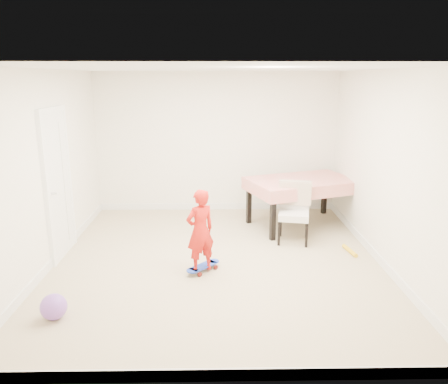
{
  "coord_description": "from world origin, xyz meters",
  "views": [
    {
      "loc": [
        -0.0,
        -5.66,
        2.49
      ],
      "look_at": [
        0.1,
        0.2,
        0.95
      ],
      "focal_mm": 35.0,
      "sensor_mm": 36.0,
      "label": 1
    }
  ],
  "objects_px": {
    "balloon": "(54,307)",
    "dining_chair": "(294,213)",
    "dining_table": "(301,202)",
    "skateboard": "(203,268)",
    "child": "(200,233)"
  },
  "relations": [
    {
      "from": "balloon",
      "to": "dining_chair",
      "type": "bearing_deg",
      "value": 37.15
    },
    {
      "from": "dining_table",
      "to": "skateboard",
      "type": "relative_size",
      "value": 3.19
    },
    {
      "from": "skateboard",
      "to": "child",
      "type": "height_order",
      "value": "child"
    },
    {
      "from": "child",
      "to": "dining_chair",
      "type": "bearing_deg",
      "value": -174.38
    },
    {
      "from": "dining_chair",
      "to": "balloon",
      "type": "height_order",
      "value": "dining_chair"
    },
    {
      "from": "dining_chair",
      "to": "balloon",
      "type": "relative_size",
      "value": 3.34
    },
    {
      "from": "dining_table",
      "to": "dining_chair",
      "type": "height_order",
      "value": "dining_chair"
    },
    {
      "from": "dining_chair",
      "to": "skateboard",
      "type": "height_order",
      "value": "dining_chair"
    },
    {
      "from": "skateboard",
      "to": "child",
      "type": "relative_size",
      "value": 0.5
    },
    {
      "from": "dining_table",
      "to": "balloon",
      "type": "bearing_deg",
      "value": -157.23
    },
    {
      "from": "dining_table",
      "to": "dining_chair",
      "type": "distance_m",
      "value": 0.81
    },
    {
      "from": "dining_chair",
      "to": "child",
      "type": "xyz_separation_m",
      "value": [
        -1.4,
        -1.11,
        0.08
      ]
    },
    {
      "from": "skateboard",
      "to": "child",
      "type": "xyz_separation_m",
      "value": [
        -0.03,
        -0.05,
        0.51
      ]
    },
    {
      "from": "skateboard",
      "to": "balloon",
      "type": "distance_m",
      "value": 1.94
    },
    {
      "from": "dining_table",
      "to": "child",
      "type": "height_order",
      "value": "child"
    }
  ]
}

